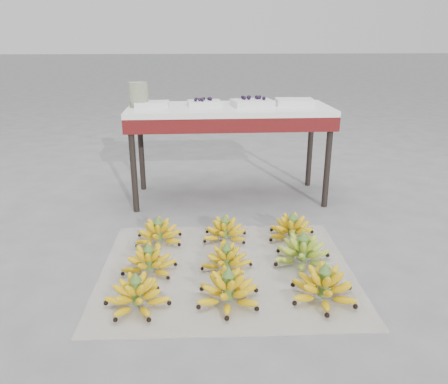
{
  "coord_description": "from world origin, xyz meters",
  "views": [
    {
      "loc": [
        -0.19,
        -1.96,
        1.11
      ],
      "look_at": [
        -0.03,
        0.29,
        0.31
      ],
      "focal_mm": 35.0,
      "sensor_mm": 36.0,
      "label": 1
    }
  ],
  "objects": [
    {
      "name": "bunch_mid_center",
      "position": [
        -0.04,
        -0.03,
        0.06
      ],
      "size": [
        0.32,
        0.32,
        0.15
      ],
      "rotation": [
        0.0,
        0.0,
        -0.31
      ],
      "color": "yellow",
      "rests_on": "newspaper_mat"
    },
    {
      "name": "bunch_back_center",
      "position": [
        -0.02,
        0.31,
        0.06
      ],
      "size": [
        0.28,
        0.28,
        0.16
      ],
      "rotation": [
        0.0,
        0.0,
        0.09
      ],
      "color": "yellow",
      "rests_on": "newspaper_mat"
    },
    {
      "name": "tray_far_right",
      "position": [
        0.52,
        1.07,
        0.68
      ],
      "size": [
        0.27,
        0.2,
        0.04
      ],
      "color": "silver",
      "rests_on": "vendor_table"
    },
    {
      "name": "ground",
      "position": [
        0.0,
        0.0,
        0.0
      ],
      "size": [
        60.0,
        60.0,
        0.0
      ],
      "primitive_type": "plane",
      "color": "#5D5D60",
      "rests_on": "ground"
    },
    {
      "name": "glass_jar",
      "position": [
        -0.55,
        1.05,
        0.74
      ],
      "size": [
        0.16,
        0.16,
        0.16
      ],
      "primitive_type": "cylinder",
      "rotation": [
        0.0,
        0.0,
        0.28
      ],
      "color": "beige",
      "rests_on": "vendor_table"
    },
    {
      "name": "bunch_front_left",
      "position": [
        -0.45,
        -0.32,
        0.06
      ],
      "size": [
        0.35,
        0.35,
        0.17
      ],
      "rotation": [
        0.0,
        0.0,
        -0.3
      ],
      "color": "yellow",
      "rests_on": "newspaper_mat"
    },
    {
      "name": "tray_far_left",
      "position": [
        -0.46,
        1.04,
        0.68
      ],
      "size": [
        0.23,
        0.16,
        0.04
      ],
      "color": "silver",
      "rests_on": "vendor_table"
    },
    {
      "name": "bunch_front_center",
      "position": [
        -0.05,
        -0.32,
        0.07
      ],
      "size": [
        0.34,
        0.34,
        0.18
      ],
      "rotation": [
        0.0,
        0.0,
        0.2
      ],
      "color": "yellow",
      "rests_on": "newspaper_mat"
    },
    {
      "name": "vendor_table",
      "position": [
        0.06,
        1.03,
        0.59
      ],
      "size": [
        1.38,
        0.55,
        0.66
      ],
      "color": "black",
      "rests_on": "ground"
    },
    {
      "name": "tray_left",
      "position": [
        -0.11,
        1.06,
        0.68
      ],
      "size": [
        0.24,
        0.18,
        0.06
      ],
      "color": "silver",
      "rests_on": "vendor_table"
    },
    {
      "name": "newspaper_mat",
      "position": [
        -0.04,
        -0.02,
        0.0
      ],
      "size": [
        1.28,
        1.09,
        0.01
      ],
      "primitive_type": "cube",
      "rotation": [
        0.0,
        0.0,
        -0.03
      ],
      "color": "white",
      "rests_on": "ground"
    },
    {
      "name": "bunch_front_right",
      "position": [
        0.37,
        -0.32,
        0.07
      ],
      "size": [
        0.3,
        0.3,
        0.18
      ],
      "rotation": [
        0.0,
        0.0,
        -0.01
      ],
      "color": "yellow",
      "rests_on": "newspaper_mat"
    },
    {
      "name": "bunch_back_right",
      "position": [
        0.37,
        0.3,
        0.06
      ],
      "size": [
        0.31,
        0.31,
        0.17
      ],
      "rotation": [
        0.0,
        0.0,
        -0.1
      ],
      "color": "yellow",
      "rests_on": "newspaper_mat"
    },
    {
      "name": "bunch_mid_right",
      "position": [
        0.36,
        0.01,
        0.07
      ],
      "size": [
        0.35,
        0.35,
        0.19
      ],
      "rotation": [
        0.0,
        0.0,
        -0.17
      ],
      "color": "#81AC2B",
      "rests_on": "newspaper_mat"
    },
    {
      "name": "bunch_mid_left",
      "position": [
        -0.42,
        -0.03,
        0.06
      ],
      "size": [
        0.29,
        0.29,
        0.16
      ],
      "rotation": [
        0.0,
        0.0,
        0.09
      ],
      "color": "yellow",
      "rests_on": "newspaper_mat"
    },
    {
      "name": "bunch_back_left",
      "position": [
        -0.4,
        0.3,
        0.06
      ],
      "size": [
        0.28,
        0.28,
        0.17
      ],
      "rotation": [
        0.0,
        0.0,
        0.02
      ],
      "color": "yellow",
      "rests_on": "newspaper_mat"
    },
    {
      "name": "tray_right",
      "position": [
        0.22,
        1.03,
        0.69
      ],
      "size": [
        0.3,
        0.24,
        0.07
      ],
      "color": "silver",
      "rests_on": "vendor_table"
    }
  ]
}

